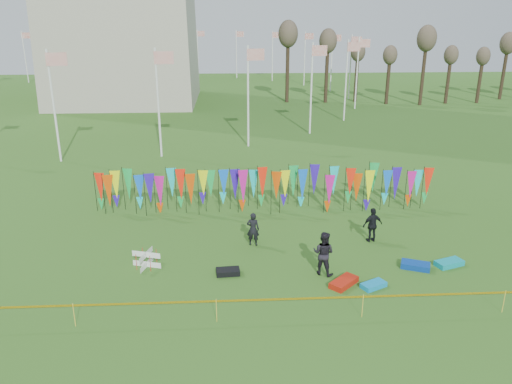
{
  "coord_description": "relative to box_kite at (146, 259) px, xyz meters",
  "views": [
    {
      "loc": [
        -1.62,
        -16.2,
        10.06
      ],
      "look_at": [
        -0.37,
        6.0,
        2.24
      ],
      "focal_mm": 35.0,
      "sensor_mm": 36.0,
      "label": 1
    }
  ],
  "objects": [
    {
      "name": "kite_bag_black",
      "position": [
        3.44,
        -0.81,
        -0.25
      ],
      "size": [
        1.01,
        0.63,
        0.22
      ],
      "primitive_type": "cube",
      "rotation": [
        0.0,
        0.0,
        0.08
      ],
      "color": "black",
      "rests_on": "ground"
    },
    {
      "name": "tree_line",
      "position": [
        37.19,
        41.01,
        5.81
      ],
      "size": [
        53.92,
        1.92,
        7.84
      ],
      "color": "#3B2C1D",
      "rests_on": "ground"
    },
    {
      "name": "box_kite",
      "position": [
        0.0,
        0.0,
        0.0
      ],
      "size": [
        0.65,
        0.65,
        0.72
      ],
      "rotation": [
        0.0,
        0.0,
        -0.29
      ],
      "color": "red",
      "rests_on": "ground"
    },
    {
      "name": "banner_row",
      "position": [
        5.47,
        6.51,
        1.07
      ],
      "size": [
        18.64,
        0.64,
        2.32
      ],
      "color": "black",
      "rests_on": "ground"
    },
    {
      "name": "flagpole_ring",
      "position": [
        -8.81,
        45.01,
        3.64
      ],
      "size": [
        57.4,
        56.16,
        8.0
      ],
      "color": "white",
      "rests_on": "ground"
    },
    {
      "name": "person_mid",
      "position": [
        7.36,
        -0.98,
        0.57
      ],
      "size": [
        1.07,
        0.94,
        1.87
      ],
      "primitive_type": "imported",
      "rotation": [
        0.0,
        0.0,
        2.61
      ],
      "color": "black",
      "rests_on": "ground"
    },
    {
      "name": "caution_tape_near",
      "position": [
        4.97,
        -4.2,
        0.42
      ],
      "size": [
        26.0,
        0.02,
        0.9
      ],
      "color": "#ECBC04",
      "rests_on": "ground"
    },
    {
      "name": "kite_bag_teal",
      "position": [
        12.9,
        -0.58,
        -0.25
      ],
      "size": [
        1.33,
        0.95,
        0.23
      ],
      "primitive_type": "cube",
      "rotation": [
        0.0,
        0.0,
        0.35
      ],
      "color": "#0B96A3",
      "rests_on": "ground"
    },
    {
      "name": "kite_bag_red",
      "position": [
        8.03,
        -1.96,
        -0.24
      ],
      "size": [
        1.33,
        1.32,
        0.24
      ],
      "primitive_type": "cube",
      "rotation": [
        0.0,
        0.0,
        0.77
      ],
      "color": "red",
      "rests_on": "ground"
    },
    {
      "name": "person_right",
      "position": [
        10.25,
        2.02,
        0.48
      ],
      "size": [
        1.09,
        0.78,
        1.68
      ],
      "primitive_type": "imported",
      "rotation": [
        0.0,
        0.0,
        3.39
      ],
      "color": "black",
      "rests_on": "ground"
    },
    {
      "name": "person_left",
      "position": [
        4.62,
        1.92,
        0.44
      ],
      "size": [
        0.66,
        0.53,
        1.61
      ],
      "primitive_type": "imported",
      "rotation": [
        0.0,
        0.0,
        2.95
      ],
      "color": "black",
      "rests_on": "ground"
    },
    {
      "name": "kite_bag_blue",
      "position": [
        11.38,
        -0.73,
        -0.24
      ],
      "size": [
        1.32,
        1.02,
        0.25
      ],
      "primitive_type": "cube",
      "rotation": [
        0.0,
        0.0,
        -0.39
      ],
      "color": "#093899",
      "rests_on": "ground"
    },
    {
      "name": "kite_bag_turquoise",
      "position": [
        9.16,
        -2.2,
        -0.26
      ],
      "size": [
        1.12,
        0.91,
        0.2
      ],
      "primitive_type": "cube",
      "rotation": [
        0.0,
        0.0,
        0.48
      ],
      "color": "#0D8ECE",
      "rests_on": "ground"
    },
    {
      "name": "ground",
      "position": [
        5.19,
        -2.99,
        -0.36
      ],
      "size": [
        160.0,
        160.0,
        0.0
      ],
      "primitive_type": "plane",
      "color": "#2C5718",
      "rests_on": "ground"
    }
  ]
}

